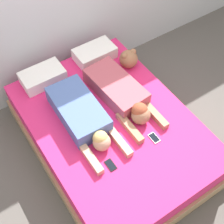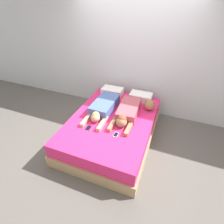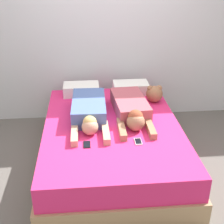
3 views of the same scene
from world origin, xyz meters
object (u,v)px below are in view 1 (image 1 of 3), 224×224
object	(u,v)px
person_right	(122,94)
pillow_head_right	(95,53)
cell_phone_left	(111,165)
plush_toy	(129,59)
bed	(112,134)
pillow_head_left	(43,77)
cell_phone_right	(154,138)
person_left	(82,116)

from	to	relation	value
person_right	pillow_head_right	bearing A→B (deg)	82.07
cell_phone_left	plush_toy	distance (m)	1.32
bed	pillow_head_right	world-z (taller)	pillow_head_right
pillow_head_left	cell_phone_right	size ratio (longest dim) A/B	3.83
pillow_head_left	pillow_head_right	xyz separation A→B (m)	(0.68, 0.00, 0.00)
person_left	plush_toy	distance (m)	0.94
person_left	cell_phone_left	world-z (taller)	person_left
person_left	plush_toy	size ratio (longest dim) A/B	4.74
person_left	person_right	size ratio (longest dim) A/B	1.01
bed	pillow_head_right	size ratio (longest dim) A/B	4.57
person_right	plush_toy	size ratio (longest dim) A/B	4.69
bed	cell_phone_right	world-z (taller)	cell_phone_right
cell_phone_left	plush_toy	xyz separation A→B (m)	(0.89, 0.97, 0.11)
plush_toy	cell_phone_right	bearing A→B (deg)	-110.95
pillow_head_left	plush_toy	size ratio (longest dim) A/B	2.12
bed	pillow_head_left	size ratio (longest dim) A/B	4.57
plush_toy	pillow_head_left	bearing A→B (deg)	160.79
plush_toy	bed	bearing A→B (deg)	-137.06
person_left	cell_phone_left	xyz separation A→B (m)	(-0.04, -0.57, -0.09)
person_right	plush_toy	distance (m)	0.52
pillow_head_right	plush_toy	size ratio (longest dim) A/B	2.12
pillow_head_left	pillow_head_right	distance (m)	0.68
person_left	bed	bearing A→B (deg)	-32.32
person_right	cell_phone_right	world-z (taller)	person_right
pillow_head_left	person_right	distance (m)	0.91
pillow_head_right	cell_phone_right	world-z (taller)	pillow_head_right
pillow_head_left	pillow_head_right	world-z (taller)	same
pillow_head_right	cell_phone_left	distance (m)	1.44
bed	pillow_head_right	distance (m)	1.00
cell_phone_left	person_right	bearing A→B (deg)	48.00
person_right	plush_toy	world-z (taller)	person_right
person_left	plush_toy	world-z (taller)	plush_toy
bed	person_right	xyz separation A→B (m)	(0.24, 0.18, 0.34)
pillow_head_right	cell_phone_left	world-z (taller)	pillow_head_right
cell_phone_left	cell_phone_right	bearing A→B (deg)	1.04
plush_toy	pillow_head_right	bearing A→B (deg)	128.34
cell_phone_left	cell_phone_right	xyz separation A→B (m)	(0.52, 0.01, 0.00)
cell_phone_left	plush_toy	world-z (taller)	plush_toy
person_right	pillow_head_left	bearing A→B (deg)	129.39
bed	cell_phone_left	bearing A→B (deg)	-125.01
plush_toy	person_right	bearing A→B (deg)	-133.16
pillow_head_left	person_right	size ratio (longest dim) A/B	0.45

